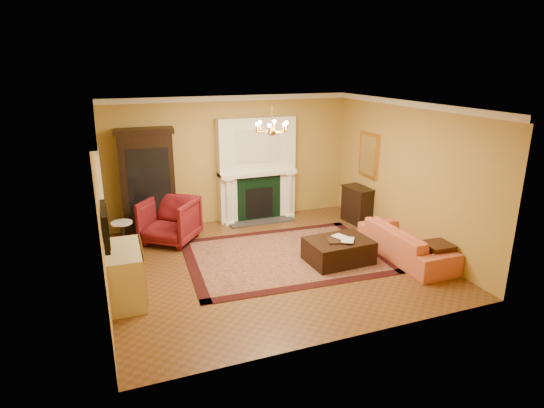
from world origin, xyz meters
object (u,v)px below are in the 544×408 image
commode (125,275)px  end_table (437,258)px  wingback_armchair (170,218)px  leather_ottoman (338,250)px  pedestal_table (123,237)px  china_cabinet (148,185)px  console_table (358,205)px  coral_sofa (406,238)px

commode → end_table: (5.45, -0.96, -0.18)m
wingback_armchair → leather_ottoman: (2.87, -2.23, -0.30)m
pedestal_table → leather_ottoman: 4.25m
china_cabinet → leather_ottoman: china_cabinet is taller
leather_ottoman → china_cabinet: bearing=135.2°
commode → console_table: 5.84m
commode → end_table: bearing=-8.5°
pedestal_table → leather_ottoman: size_ratio=0.61×
coral_sofa → end_table: size_ratio=4.23×
pedestal_table → end_table: pedestal_table is taller
pedestal_table → commode: (-0.08, -1.80, 0.02)m
china_cabinet → wingback_armchair: size_ratio=2.13×
wingback_armchair → end_table: 5.45m
commode → china_cabinet: bearing=77.2°
china_cabinet → commode: size_ratio=1.91×
wingback_armchair → coral_sofa: size_ratio=0.48×
wingback_armchair → pedestal_table: 1.11m
end_table → leather_ottoman: bearing=146.2°
china_cabinet → end_table: 6.18m
end_table → console_table: size_ratio=0.62×
pedestal_table → console_table: console_table is taller
coral_sofa → pedestal_table: bearing=68.4°
wingback_armchair → end_table: bearing=0.7°
coral_sofa → leather_ottoman: (-1.33, 0.31, -0.19)m
wingback_armchair → console_table: bearing=32.7°
wingback_armchair → commode: size_ratio=0.90×
commode → console_table: bearing=20.8°
pedestal_table → coral_sofa: bearing=-21.6°
china_cabinet → end_table: china_cabinet is taller
leather_ottoman → pedestal_table: bearing=153.3°
end_table → pedestal_table: bearing=152.8°
wingback_armchair → coral_sofa: bearing=6.0°
wingback_armchair → console_table: size_ratio=1.27×
wingback_armchair → pedestal_table: size_ratio=1.45×
wingback_armchair → coral_sofa: 4.91m
coral_sofa → end_table: coral_sofa is taller
pedestal_table → leather_ottoman: (3.87, -1.75, -0.19)m
china_cabinet → wingback_armchair: (0.32, -0.70, -0.60)m
console_table → end_table: bearing=-98.0°
coral_sofa → china_cabinet: bearing=54.5°
wingback_armchair → leather_ottoman: size_ratio=0.89×
pedestal_table → coral_sofa: (5.20, -2.06, 0.01)m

